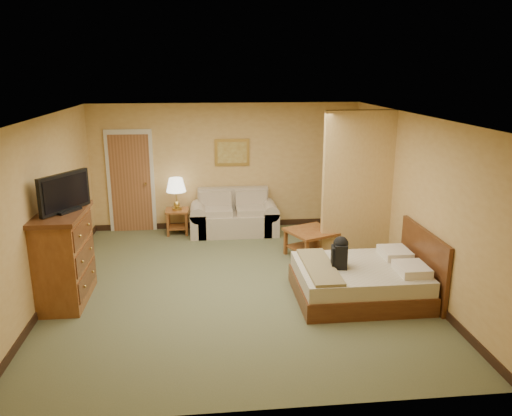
{
  "coord_description": "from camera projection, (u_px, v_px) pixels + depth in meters",
  "views": [
    {
      "loc": [
        -0.45,
        -7.18,
        3.24
      ],
      "look_at": [
        0.37,
        0.6,
        1.07
      ],
      "focal_mm": 35.0,
      "sensor_mm": 36.0,
      "label": 1
    }
  ],
  "objects": [
    {
      "name": "floor",
      "position": [
        237.0,
        284.0,
        7.79
      ],
      "size": [
        6.0,
        6.0,
        0.0
      ],
      "primitive_type": "plane",
      "color": "#585C3B",
      "rests_on": "ground"
    },
    {
      "name": "ceiling",
      "position": [
        235.0,
        116.0,
        7.09
      ],
      "size": [
        6.0,
        6.0,
        0.0
      ],
      "primitive_type": "plane",
      "rotation": [
        3.14,
        0.0,
        0.0
      ],
      "color": "white",
      "rests_on": "back_wall"
    },
    {
      "name": "back_wall",
      "position": [
        226.0,
        167.0,
        10.32
      ],
      "size": [
        5.5,
        0.02,
        2.6
      ],
      "primitive_type": "cube",
      "color": "tan",
      "rests_on": "floor"
    },
    {
      "name": "left_wall",
      "position": [
        45.0,
        210.0,
        7.17
      ],
      "size": [
        0.02,
        6.0,
        2.6
      ],
      "primitive_type": "cube",
      "color": "tan",
      "rests_on": "floor"
    },
    {
      "name": "right_wall",
      "position": [
        413.0,
        199.0,
        7.72
      ],
      "size": [
        0.02,
        6.0,
        2.6
      ],
      "primitive_type": "cube",
      "color": "tan",
      "rests_on": "floor"
    },
    {
      "name": "partition",
      "position": [
        357.0,
        187.0,
        8.55
      ],
      "size": [
        1.2,
        0.15,
        2.6
      ],
      "primitive_type": "cube",
      "color": "tan",
      "rests_on": "floor"
    },
    {
      "name": "door",
      "position": [
        131.0,
        182.0,
        10.16
      ],
      "size": [
        0.94,
        0.16,
        2.1
      ],
      "color": "beige",
      "rests_on": "floor"
    },
    {
      "name": "baseboard",
      "position": [
        227.0,
        224.0,
        10.64
      ],
      "size": [
        5.5,
        0.02,
        0.12
      ],
      "primitive_type": "cube",
      "color": "black",
      "rests_on": "floor"
    },
    {
      "name": "loveseat",
      "position": [
        234.0,
        219.0,
        10.19
      ],
      "size": [
        1.77,
        0.82,
        0.89
      ],
      "color": "tan",
      "rests_on": "floor"
    },
    {
      "name": "side_table",
      "position": [
        177.0,
        218.0,
        10.14
      ],
      "size": [
        0.46,
        0.46,
        0.51
      ],
      "color": "brown",
      "rests_on": "floor"
    },
    {
      "name": "table_lamp",
      "position": [
        176.0,
        186.0,
        9.96
      ],
      "size": [
        0.39,
        0.39,
        0.65
      ],
      "color": "#B89843",
      "rests_on": "side_table"
    },
    {
      "name": "coffee_table",
      "position": [
        311.0,
        238.0,
        8.86
      ],
      "size": [
        1.01,
        1.01,
        0.5
      ],
      "rotation": [
        0.0,
        0.0,
        0.41
      ],
      "color": "brown",
      "rests_on": "floor"
    },
    {
      "name": "wall_picture",
      "position": [
        232.0,
        152.0,
        10.22
      ],
      "size": [
        0.71,
        0.04,
        0.56
      ],
      "color": "#B78E3F",
      "rests_on": "back_wall"
    },
    {
      "name": "dresser",
      "position": [
        64.0,
        257.0,
        7.09
      ],
      "size": [
        0.66,
        1.26,
        1.34
      ],
      "color": "brown",
      "rests_on": "floor"
    },
    {
      "name": "tv",
      "position": [
        64.0,
        194.0,
        6.85
      ],
      "size": [
        0.51,
        0.79,
        0.54
      ],
      "rotation": [
        0.0,
        0.0,
        -0.53
      ],
      "color": "black",
      "rests_on": "dresser"
    },
    {
      "name": "bed",
      "position": [
        364.0,
        280.0,
        7.29
      ],
      "size": [
        1.9,
        1.55,
        1.0
      ],
      "color": "#4B2511",
      "rests_on": "floor"
    },
    {
      "name": "backpack",
      "position": [
        341.0,
        251.0,
        7.13
      ],
      "size": [
        0.22,
        0.29,
        0.46
      ],
      "rotation": [
        0.0,
        0.0,
        -0.15
      ],
      "color": "black",
      "rests_on": "bed"
    }
  ]
}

